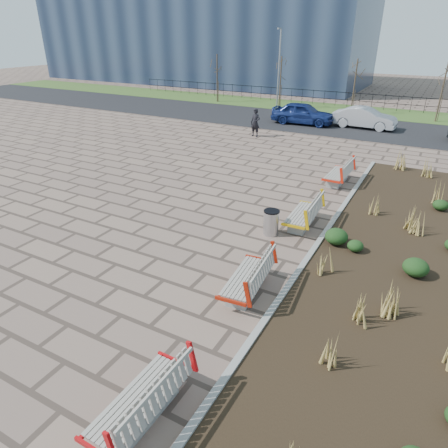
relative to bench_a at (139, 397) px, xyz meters
The scene contains 20 objects.
ground 4.10m from the bench_a, 137.42° to the left, with size 120.00×120.00×0.00m, color #735D4F.
planting_bed 8.42m from the bench_a, 67.27° to the left, with size 4.50×18.00×0.10m, color black.
planting_curb 7.82m from the bench_a, 83.24° to the left, with size 0.16×18.00×0.15m, color gray.
grass_verge_far 30.91m from the bench_a, 95.57° to the left, with size 80.00×5.00×0.04m, color #33511E.
road 24.94m from the bench_a, 96.91° to the left, with size 80.00×7.00×0.02m, color black.
bench_a is the anchor object (origin of this frame).
bench_b 4.17m from the bench_a, 90.00° to the left, with size 0.90×2.10×1.00m, color #A91F0B, non-canonical shape.
bench_c 8.54m from the bench_a, 90.00° to the left, with size 0.90×2.10×1.00m, color #D9A50B, non-canonical shape.
bench_d 13.26m from the bench_a, 90.00° to the left, with size 0.90×2.10×1.00m, color red, non-canonical shape.
litter_bin 7.48m from the bench_a, 95.24° to the left, with size 0.50×0.50×0.82m, color #B2B2B7.
pedestrian 20.31m from the bench_a, 109.04° to the left, with size 0.61×0.40×1.68m, color black.
car_blue 24.52m from the bench_a, 102.18° to the left, with size 1.73×4.30×1.46m, color navy.
car_silver 24.76m from the bench_a, 92.61° to the left, with size 1.43×4.09×1.35m, color #A4A5AB.
tree_a 32.91m from the bench_a, 117.14° to the left, with size 1.40×1.40×4.00m, color #4C3D2D, non-canonical shape.
tree_b 30.65m from the bench_a, 107.10° to the left, with size 1.40×1.40×4.00m, color #4C3D2D, non-canonical shape.
tree_c 29.45m from the bench_a, 95.85° to the left, with size 1.40×1.40×4.00m, color #4C3D2D, non-canonical shape.
tree_d 29.45m from the bench_a, 84.15° to the left, with size 1.40×1.40×4.00m, color #4C3D2D, non-canonical shape.
lamp_west 30.24m from the bench_a, 107.38° to the left, with size 0.24×0.60×6.00m, color gray, non-canonical shape.
railing_fence 32.40m from the bench_a, 95.31° to the left, with size 44.00×0.10×1.20m, color black, non-canonical shape.
building_glass 50.02m from the bench_a, 120.32° to the left, with size 40.00×14.00×15.00m, color #192338.
Camera 1 is at (6.53, -6.23, 6.07)m, focal length 32.00 mm.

